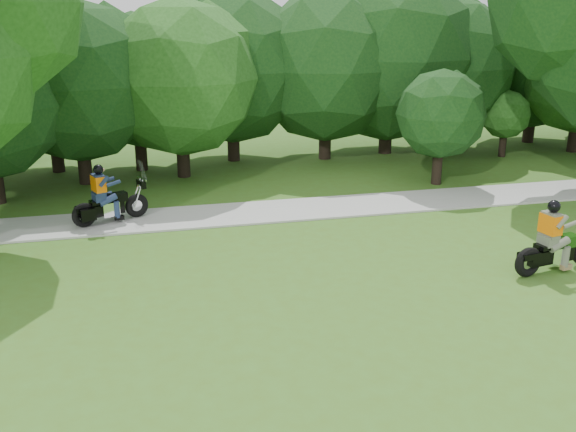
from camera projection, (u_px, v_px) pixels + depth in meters
name	position (u px, v px, depth m)	size (l,w,h in m)	color
ground	(417.00, 325.00, 12.87)	(100.00, 100.00, 0.00)	#40641C
walkway	(311.00, 208.00, 20.26)	(60.00, 2.20, 0.06)	#A3A39D
tree_line	(284.00, 71.00, 25.50)	(40.13, 11.00, 7.78)	black
chopper_motorcycle	(554.00, 245.00, 15.29)	(2.54, 0.87, 1.82)	black
touring_motorcycle	(105.00, 202.00, 18.61)	(2.23, 1.33, 1.77)	black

